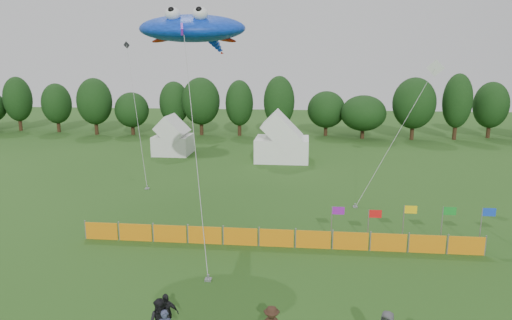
# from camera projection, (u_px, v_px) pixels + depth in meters

# --- Properties ---
(treeline) EXTENTS (104.57, 8.78, 8.36)m
(treeline) POSITION_uv_depth(u_px,v_px,m) (299.00, 106.00, 60.42)
(treeline) COLOR #382314
(treeline) RESTS_ON ground
(tent_left) EXTENTS (3.89, 3.89, 3.43)m
(tent_left) POSITION_uv_depth(u_px,v_px,m) (173.00, 139.00, 49.67)
(tent_left) COLOR white
(tent_left) RESTS_ON ground
(tent_right) EXTENTS (5.47, 4.38, 3.86)m
(tent_right) POSITION_uv_depth(u_px,v_px,m) (282.00, 142.00, 46.42)
(tent_right) COLOR white
(tent_right) RESTS_ON ground
(barrier_fence) EXTENTS (21.90, 0.06, 1.00)m
(barrier_fence) POSITION_uv_depth(u_px,v_px,m) (276.00, 238.00, 24.97)
(barrier_fence) COLOR orange
(barrier_fence) RESTS_ON ground
(flag_row) EXTENTS (10.73, 0.56, 2.26)m
(flag_row) POSITION_uv_depth(u_px,v_px,m) (427.00, 220.00, 25.17)
(flag_row) COLOR gray
(flag_row) RESTS_ON ground
(spectator_d) EXTENTS (1.02, 0.63, 1.62)m
(spectator_d) POSITION_uv_depth(u_px,v_px,m) (166.00, 314.00, 16.91)
(spectator_d) COLOR black
(spectator_d) RESTS_ON ground
(stingray_kite) EXTENTS (6.70, 16.39, 12.99)m
(stingray_kite) POSITION_uv_depth(u_px,v_px,m) (195.00, 29.00, 27.10)
(stingray_kite) COLOR blue
(stingray_kite) RESTS_ON ground
(small_kite_white) EXTENTS (7.16, 6.62, 10.14)m
(small_kite_white) POSITION_uv_depth(u_px,v_px,m) (416.00, 101.00, 34.33)
(small_kite_white) COLOR white
(small_kite_white) RESTS_ON ground
(small_kite_dark) EXTENTS (6.20, 12.13, 11.96)m
(small_kite_dark) POSITION_uv_depth(u_px,v_px,m) (135.00, 104.00, 41.45)
(small_kite_dark) COLOR black
(small_kite_dark) RESTS_ON ground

